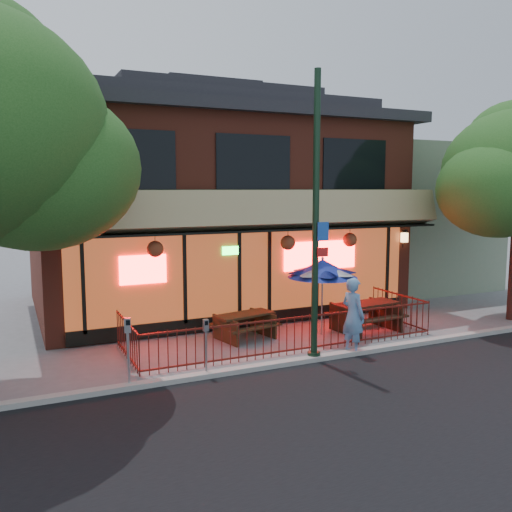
{
  "coord_description": "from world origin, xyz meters",
  "views": [
    {
      "loc": [
        -6.76,
        -11.61,
        4.23
      ],
      "look_at": [
        -0.47,
        2.0,
        2.35
      ],
      "focal_mm": 38.0,
      "sensor_mm": 36.0,
      "label": 1
    }
  ],
  "objects_px": {
    "patio_umbrella": "(322,268)",
    "parking_meter_far": "(128,341)",
    "picnic_table_left": "(245,322)",
    "parking_meter_near": "(206,338)",
    "picnic_table_right": "(366,312)",
    "pedestrian": "(353,316)",
    "street_light": "(316,233)"
  },
  "relations": [
    {
      "from": "patio_umbrella",
      "to": "parking_meter_far",
      "type": "xyz_separation_m",
      "value": [
        -5.96,
        -1.91,
        -0.91
      ]
    },
    {
      "from": "picnic_table_left",
      "to": "parking_meter_near",
      "type": "distance_m",
      "value": 3.22
    },
    {
      "from": "parking_meter_far",
      "to": "picnic_table_left",
      "type": "bearing_deg",
      "value": 33.29
    },
    {
      "from": "street_light",
      "to": "picnic_table_right",
      "type": "bearing_deg",
      "value": 31.5
    },
    {
      "from": "picnic_table_right",
      "to": "pedestrian",
      "type": "relative_size",
      "value": 1.07
    },
    {
      "from": "picnic_table_left",
      "to": "pedestrian",
      "type": "distance_m",
      "value": 3.17
    },
    {
      "from": "parking_meter_near",
      "to": "parking_meter_far",
      "type": "height_order",
      "value": "parking_meter_far"
    },
    {
      "from": "picnic_table_left",
      "to": "parking_meter_near",
      "type": "xyz_separation_m",
      "value": [
        -2.02,
        -2.47,
        0.42
      ]
    },
    {
      "from": "picnic_table_right",
      "to": "pedestrian",
      "type": "xyz_separation_m",
      "value": [
        -1.63,
        -1.67,
        0.43
      ]
    },
    {
      "from": "patio_umbrella",
      "to": "picnic_table_left",
      "type": "bearing_deg",
      "value": 165.87
    },
    {
      "from": "pedestrian",
      "to": "parking_meter_near",
      "type": "relative_size",
      "value": 1.5
    },
    {
      "from": "picnic_table_left",
      "to": "parking_meter_far",
      "type": "relative_size",
      "value": 1.26
    },
    {
      "from": "picnic_table_left",
      "to": "parking_meter_far",
      "type": "bearing_deg",
      "value": -146.71
    },
    {
      "from": "parking_meter_near",
      "to": "patio_umbrella",
      "type": "bearing_deg",
      "value": 24.38
    },
    {
      "from": "picnic_table_left",
      "to": "patio_umbrella",
      "type": "xyz_separation_m",
      "value": [
        2.2,
        -0.55,
        1.47
      ]
    },
    {
      "from": "street_light",
      "to": "parking_meter_far",
      "type": "bearing_deg",
      "value": 179.97
    },
    {
      "from": "picnic_table_left",
      "to": "picnic_table_right",
      "type": "distance_m",
      "value": 3.69
    },
    {
      "from": "picnic_table_right",
      "to": "parking_meter_near",
      "type": "height_order",
      "value": "parking_meter_near"
    },
    {
      "from": "patio_umbrella",
      "to": "parking_meter_far",
      "type": "height_order",
      "value": "patio_umbrella"
    },
    {
      "from": "picnic_table_right",
      "to": "patio_umbrella",
      "type": "height_order",
      "value": "patio_umbrella"
    },
    {
      "from": "picnic_table_left",
      "to": "pedestrian",
      "type": "bearing_deg",
      "value": -50.68
    },
    {
      "from": "picnic_table_right",
      "to": "street_light",
      "type": "bearing_deg",
      "value": -148.5
    },
    {
      "from": "street_light",
      "to": "parking_meter_near",
      "type": "distance_m",
      "value": 3.62
    },
    {
      "from": "picnic_table_left",
      "to": "picnic_table_right",
      "type": "bearing_deg",
      "value": -11.69
    },
    {
      "from": "street_light",
      "to": "patio_umbrella",
      "type": "xyz_separation_m",
      "value": [
        1.4,
        1.92,
        -1.2
      ]
    },
    {
      "from": "picnic_table_right",
      "to": "pedestrian",
      "type": "height_order",
      "value": "pedestrian"
    },
    {
      "from": "street_light",
      "to": "parking_meter_far",
      "type": "relative_size",
      "value": 4.59
    },
    {
      "from": "picnic_table_left",
      "to": "pedestrian",
      "type": "height_order",
      "value": "pedestrian"
    },
    {
      "from": "picnic_table_left",
      "to": "parking_meter_far",
      "type": "height_order",
      "value": "parking_meter_far"
    },
    {
      "from": "picnic_table_left",
      "to": "parking_meter_far",
      "type": "distance_m",
      "value": 4.53
    },
    {
      "from": "patio_umbrella",
      "to": "parking_meter_far",
      "type": "relative_size",
      "value": 1.5
    },
    {
      "from": "picnic_table_right",
      "to": "pedestrian",
      "type": "distance_m",
      "value": 2.38
    }
  ]
}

